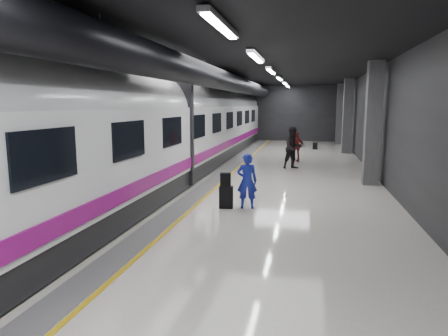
# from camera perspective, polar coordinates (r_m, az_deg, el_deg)

# --- Properties ---
(ground) EXTENTS (40.00, 40.00, 0.00)m
(ground) POSITION_cam_1_polar(r_m,az_deg,el_deg) (13.98, 2.46, -3.14)
(ground) COLOR silver
(ground) RESTS_ON ground
(platform_hall) EXTENTS (10.02, 40.02, 4.51)m
(platform_hall) POSITION_cam_1_polar(r_m,az_deg,el_deg) (14.67, 2.06, 11.33)
(platform_hall) COLOR black
(platform_hall) RESTS_ON ground
(train) EXTENTS (3.05, 38.00, 4.05)m
(train) POSITION_cam_1_polar(r_m,az_deg,el_deg) (14.58, -10.22, 5.44)
(train) COLOR black
(train) RESTS_ON ground
(traveler_main) EXTENTS (0.63, 0.46, 1.59)m
(traveler_main) POSITION_cam_1_polar(r_m,az_deg,el_deg) (11.39, 3.31, -1.87)
(traveler_main) COLOR #1739B3
(traveler_main) RESTS_ON ground
(suitcase_main) EXTENTS (0.42, 0.29, 0.64)m
(suitcase_main) POSITION_cam_1_polar(r_m,az_deg,el_deg) (11.49, 0.32, -4.19)
(suitcase_main) COLOR black
(suitcase_main) RESTS_ON ground
(shoulder_bag) EXTENTS (0.33, 0.23, 0.40)m
(shoulder_bag) POSITION_cam_1_polar(r_m,az_deg,el_deg) (11.36, 0.19, -1.68)
(shoulder_bag) COLOR black
(shoulder_bag) RESTS_ON suitcase_main
(traveler_far_a) EXTENTS (1.19, 1.12, 1.95)m
(traveler_far_a) POSITION_cam_1_polar(r_m,az_deg,el_deg) (18.73, 9.86, 2.85)
(traveler_far_a) COLOR black
(traveler_far_a) RESTS_ON ground
(traveler_far_b) EXTENTS (0.98, 0.62, 1.55)m
(traveler_far_b) POSITION_cam_1_polar(r_m,az_deg,el_deg) (21.39, 10.25, 3.06)
(traveler_far_b) COLOR maroon
(traveler_far_b) RESTS_ON ground
(suitcase_far) EXTENTS (0.32, 0.23, 0.44)m
(suitcase_far) POSITION_cam_1_polar(r_m,az_deg,el_deg) (27.35, 12.88, 3.08)
(suitcase_far) COLOR black
(suitcase_far) RESTS_ON ground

